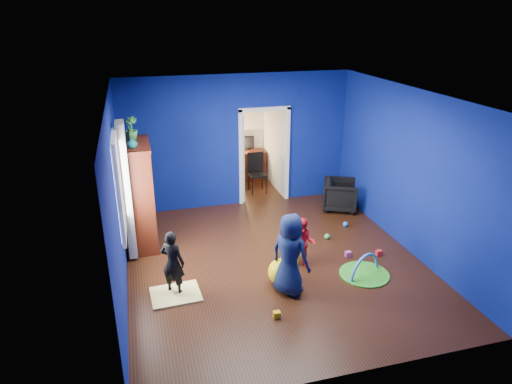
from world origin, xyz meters
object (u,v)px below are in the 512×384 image
object	(u,v)px
child_navy	(290,255)
tv_armoire	(138,195)
toddler_red	(303,243)
crt_tv	(140,193)
vase	(132,143)
kid_chair	(290,250)
study_desk	(248,165)
hopper_ball	(281,272)
armchair	(340,195)
folding_chair	(257,174)
child_black	(173,262)
play_mat	(364,274)

from	to	relation	value
child_navy	tv_armoire	world-z (taller)	tv_armoire
toddler_red	tv_armoire	size ratio (longest dim) A/B	0.46
crt_tv	toddler_red	bearing A→B (deg)	-31.98
child_navy	vase	bearing A→B (deg)	10.30
tv_armoire	kid_chair	distance (m)	2.93
tv_armoire	study_desk	size ratio (longest dim) A/B	2.23
tv_armoire	hopper_ball	xyz separation A→B (m)	(2.11, -2.00, -0.77)
armchair	study_desk	world-z (taller)	study_desk
hopper_ball	folding_chair	size ratio (longest dim) A/B	0.47
vase	toddler_red	bearing A→B (deg)	-26.56
child_navy	toddler_red	world-z (taller)	child_navy
child_navy	crt_tv	size ratio (longest dim) A/B	1.89
armchair	hopper_ball	bearing A→B (deg)	163.74
child_navy	kid_chair	bearing A→B (deg)	-57.49
hopper_ball	child_black	bearing A→B (deg)	172.63
child_black	vase	bearing A→B (deg)	-39.59
child_black	toddler_red	world-z (taller)	child_black
tv_armoire	study_desk	world-z (taller)	tv_armoire
study_desk	folding_chair	size ratio (longest dim) A/B	0.96
folding_chair	child_black	bearing A→B (deg)	-122.47
crt_tv	hopper_ball	world-z (taller)	crt_tv
child_navy	toddler_red	distance (m)	0.82
child_black	child_navy	size ratio (longest dim) A/B	0.80
crt_tv	play_mat	distance (m)	4.21
hopper_ball	kid_chair	distance (m)	0.70
child_black	armchair	bearing A→B (deg)	-115.15
armchair	kid_chair	xyz separation A→B (m)	(-1.83, -1.89, -0.08)
toddler_red	folding_chair	xyz separation A→B (m)	(0.19, 3.55, 0.01)
study_desk	tv_armoire	bearing A→B (deg)	-133.93
vase	study_desk	xyz separation A→B (m)	(2.80, 3.21, -1.68)
child_navy	study_desk	bearing A→B (deg)	-44.69
folding_chair	crt_tv	bearing A→B (deg)	-144.79
play_mat	study_desk	size ratio (longest dim) A/B	0.94
vase	kid_chair	size ratio (longest dim) A/B	0.36
child_navy	hopper_ball	bearing A→B (deg)	-26.24
toddler_red	hopper_ball	bearing A→B (deg)	-117.97
child_black	study_desk	size ratio (longest dim) A/B	1.20
vase	crt_tv	bearing A→B (deg)	82.41
toddler_red	kid_chair	world-z (taller)	toddler_red
child_navy	vase	distance (m)	3.22
child_navy	study_desk	size ratio (longest dim) A/B	1.50
armchair	folding_chair	bearing A→B (deg)	70.48
toddler_red	armchair	bearing A→B (deg)	75.37
toddler_red	kid_chair	size ratio (longest dim) A/B	1.81
tv_armoire	play_mat	xyz separation A→B (m)	(3.53, -2.12, -0.97)
child_black	play_mat	world-z (taller)	child_black
child_black	vase	world-z (taller)	vase
tv_armoire	child_black	bearing A→B (deg)	-76.56
kid_chair	play_mat	distance (m)	1.31
child_black	play_mat	size ratio (longest dim) A/B	1.27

